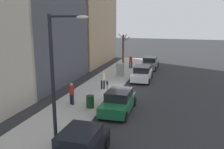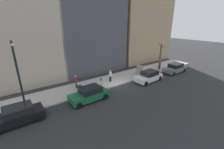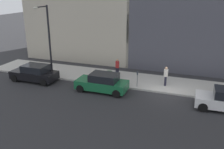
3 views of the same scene
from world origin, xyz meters
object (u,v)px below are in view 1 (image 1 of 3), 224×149
object	(u,v)px
pedestrian_midblock	(103,79)
pedestrian_far_corner	(72,92)
utility_box	(120,70)
parked_car_white	(142,74)
pedestrian_near_meter	(131,61)
parked_car_grey	(150,63)
bare_tree	(123,49)
trash_bin	(90,102)
parking_meter	(107,87)
streetlamp	(57,72)
parked_car_green	(118,102)
parked_car_black	(79,148)

from	to	relation	value
pedestrian_midblock	pedestrian_far_corner	world-z (taller)	same
utility_box	parked_car_white	bearing A→B (deg)	163.31
parked_car_white	pedestrian_near_meter	distance (m)	6.09
parked_car_white	parked_car_grey	bearing A→B (deg)	-91.28
bare_tree	trash_bin	world-z (taller)	bare_tree
utility_box	pedestrian_far_corner	bearing A→B (deg)	83.56
parked_car_grey	parking_meter	world-z (taller)	parked_car_grey
parked_car_grey	parked_car_white	size ratio (longest dim) A/B	0.99
parked_car_white	parking_meter	bearing A→B (deg)	74.29
parked_car_grey	streetlamp	distance (m)	22.19
parked_car_green	trash_bin	xyz separation A→B (m)	(2.06, 0.20, -0.14)
parking_meter	pedestrian_midblock	size ratio (longest dim) A/B	0.81
streetlamp	trash_bin	bearing A→B (deg)	-83.83
parked_car_grey	parked_car_black	distance (m)	22.70
utility_box	parked_car_grey	bearing A→B (deg)	-113.65
parked_car_black	parked_car_grey	bearing A→B (deg)	-90.81
parked_car_green	pedestrian_midblock	distance (m)	5.44
parked_car_black	bare_tree	size ratio (longest dim) A/B	0.98
streetlamp	bare_tree	xyz separation A→B (m)	(2.31, -22.89, -1.70)
parked_car_grey	parking_meter	bearing A→B (deg)	83.20
parked_car_white	pedestrian_near_meter	xyz separation A→B (m)	(2.39, -5.60, 0.35)
parked_car_black	bare_tree	distance (m)	24.02
bare_tree	pedestrian_midblock	xyz separation A→B (m)	(-1.05, 12.27, -1.23)
streetlamp	bare_tree	world-z (taller)	streetlamp
parking_meter	pedestrian_far_corner	world-z (taller)	pedestrian_far_corner
trash_bin	pedestrian_near_meter	bearing A→B (deg)	-89.22
streetlamp	pedestrian_far_corner	size ratio (longest dim) A/B	3.92
parked_car_white	parked_car_black	xyz separation A→B (m)	(0.24, 16.13, 0.00)
pedestrian_far_corner	streetlamp	bearing A→B (deg)	135.82
utility_box	bare_tree	world-z (taller)	bare_tree
parked_car_white	pedestrian_midblock	world-z (taller)	pedestrian_midblock
parked_car_white	streetlamp	size ratio (longest dim) A/B	0.65
parked_car_green	parked_car_black	xyz separation A→B (m)	(0.12, 6.71, 0.00)
streetlamp	parked_car_black	bearing A→B (deg)	148.74
parking_meter	streetlamp	xyz separation A→B (m)	(-0.17, 8.42, 3.04)
streetlamp	pedestrian_near_meter	bearing A→B (deg)	-87.74
parked_car_black	utility_box	size ratio (longest dim) A/B	2.94
parked_car_black	parked_car_white	bearing A→B (deg)	-91.17
parked_car_white	pedestrian_far_corner	bearing A→B (deg)	66.67
parked_car_grey	utility_box	distance (m)	6.33
parked_car_green	streetlamp	bearing A→B (deg)	75.85
utility_box	pedestrian_midblock	bearing A→B (deg)	87.54
streetlamp	pedestrian_midblock	distance (m)	11.09
utility_box	trash_bin	size ratio (longest dim) A/B	1.59
parking_meter	streetlamp	bearing A→B (deg)	91.14
parked_car_white	pedestrian_midblock	xyz separation A→B (m)	(2.82, 4.71, 0.35)
parking_meter	utility_box	distance (m)	7.73
utility_box	pedestrian_midblock	size ratio (longest dim) A/B	0.86
trash_bin	pedestrian_midblock	world-z (taller)	pedestrian_midblock
parked_car_white	pedestrian_midblock	distance (m)	5.50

